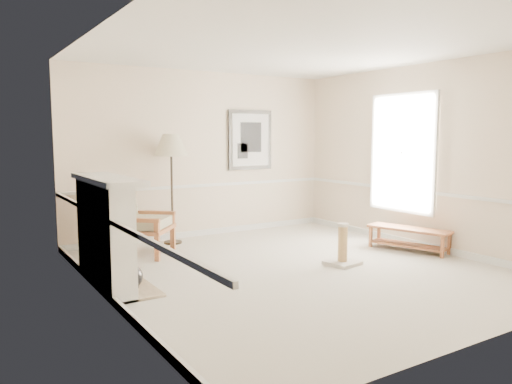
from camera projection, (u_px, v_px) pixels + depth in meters
ground at (296, 269)px, 6.68m from camera, size 5.50×5.50×0.00m
room at (302, 129)px, 6.60m from camera, size 5.04×5.54×2.92m
fireplace at (106, 233)px, 5.87m from camera, size 0.64×1.64×1.31m
floor_vase at (131, 278)px, 5.78m from camera, size 0.27×0.27×0.80m
armchair at (135, 217)px, 7.47m from camera, size 1.16×1.15×1.05m
floor_lamp at (171, 148)px, 8.12m from camera, size 0.57×0.57×1.81m
bench at (409, 235)px, 7.75m from camera, size 0.74×1.32×0.36m
scratching_post at (343, 252)px, 6.91m from camera, size 0.47×0.47×0.58m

